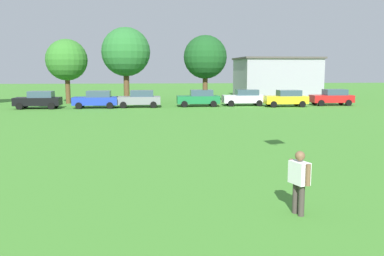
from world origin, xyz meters
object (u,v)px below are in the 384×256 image
(parked_car_black_0, at_px, (39,100))
(parked_car_white_4, at_px, (244,97))
(tree_far_right, at_px, (205,57))
(parked_car_gray_2, at_px, (139,99))
(tree_left, at_px, (67,60))
(parked_car_green_3, at_px, (199,98))
(parked_car_blue_1, at_px, (96,99))
(parked_car_red_6, at_px, (332,97))
(adult_bystander, at_px, (299,177))
(tree_right, at_px, (126,52))
(parked_car_yellow_5, at_px, (286,98))

(parked_car_black_0, height_order, parked_car_white_4, same)
(parked_car_black_0, distance_m, tree_far_right, 18.25)
(parked_car_gray_2, height_order, tree_left, tree_left)
(parked_car_green_3, distance_m, tree_left, 15.38)
(parked_car_white_4, distance_m, tree_far_right, 6.96)
(parked_car_blue_1, relative_size, parked_car_white_4, 1.00)
(parked_car_green_3, xyz_separation_m, parked_car_red_6, (14.09, 0.01, 0.00))
(adult_bystander, xyz_separation_m, tree_right, (-6.70, 36.85, 4.60))
(parked_car_red_6, relative_size, tree_far_right, 0.57)
(adult_bystander, xyz_separation_m, tree_far_right, (2.08, 36.84, 4.07))
(tree_left, distance_m, tree_far_right, 15.22)
(parked_car_white_4, bearing_deg, parked_car_yellow_5, 159.86)
(parked_car_black_0, height_order, parked_car_gray_2, same)
(parked_car_blue_1, height_order, parked_car_white_4, same)
(parked_car_gray_2, relative_size, parked_car_green_3, 1.00)
(parked_car_green_3, xyz_separation_m, tree_left, (-14.01, 5.00, 3.89))
(parked_car_blue_1, bearing_deg, parked_car_gray_2, -173.92)
(adult_bystander, relative_size, parked_car_blue_1, 0.40)
(parked_car_black_0, relative_size, tree_right, 0.52)
(parked_car_black_0, distance_m, parked_car_blue_1, 5.44)
(parked_car_gray_2, relative_size, parked_car_red_6, 1.00)
(tree_left, xyz_separation_m, tree_far_right, (15.22, -0.36, 0.33))
(parked_car_red_6, bearing_deg, parked_car_green_3, 0.04)
(adult_bystander, relative_size, tree_far_right, 0.23)
(parked_car_blue_1, height_order, parked_car_yellow_5, same)
(parked_car_gray_2, bearing_deg, parked_car_white_4, -175.27)
(parked_car_gray_2, height_order, parked_car_yellow_5, same)
(parked_car_green_3, xyz_separation_m, parked_car_yellow_5, (8.80, -1.04, 0.00))
(tree_far_right, bearing_deg, tree_left, 178.63)
(parked_car_blue_1, distance_m, parked_car_green_3, 10.22)
(parked_car_blue_1, relative_size, tree_far_right, 0.57)
(parked_car_black_0, distance_m, parked_car_gray_2, 9.63)
(tree_right, bearing_deg, parked_car_gray_2, -72.96)
(parked_car_gray_2, distance_m, parked_car_red_6, 20.10)
(parked_car_blue_1, bearing_deg, tree_far_right, -154.04)
(parked_car_green_3, height_order, parked_car_red_6, same)
(tree_left, bearing_deg, tree_far_right, -1.37)
(adult_bystander, distance_m, parked_car_yellow_5, 32.63)
(parked_car_black_0, distance_m, parked_car_red_6, 29.73)
(parked_car_yellow_5, xyz_separation_m, parked_car_red_6, (5.30, 1.05, 0.00))
(parked_car_gray_2, bearing_deg, tree_left, -34.29)
(parked_car_green_3, xyz_separation_m, tree_right, (-7.57, 4.65, 4.76))
(parked_car_white_4, relative_size, tree_left, 0.61)
(parked_car_black_0, xyz_separation_m, parked_car_green_3, (15.62, 1.03, 0.00))
(adult_bystander, relative_size, tree_left, 0.24)
(parked_car_green_3, height_order, parked_car_yellow_5, same)
(tree_far_right, bearing_deg, parked_car_yellow_5, -36.76)
(parked_car_green_3, distance_m, tree_right, 10.08)
(adult_bystander, relative_size, parked_car_white_4, 0.40)
(adult_bystander, relative_size, parked_car_black_0, 0.40)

